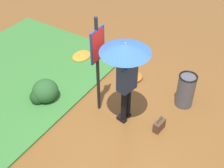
% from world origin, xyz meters
% --- Properties ---
extents(ground_plane, '(18.00, 18.00, 0.00)m').
position_xyz_m(ground_plane, '(0.00, 0.00, 0.00)').
color(ground_plane, brown).
extents(grass_verge, '(4.80, 4.00, 0.05)m').
position_xyz_m(grass_verge, '(-0.07, -3.23, 0.03)').
color(grass_verge, '#387533').
rests_on(grass_verge, ground_plane).
extents(person_with_umbrella, '(0.96, 0.96, 2.04)m').
position_xyz_m(person_with_umbrella, '(-0.14, -0.02, 1.55)').
color(person_with_umbrella, black).
rests_on(person_with_umbrella, ground_plane).
extents(info_sign_post, '(0.44, 0.07, 2.30)m').
position_xyz_m(info_sign_post, '(-0.19, -0.70, 1.44)').
color(info_sign_post, black).
rests_on(info_sign_post, ground_plane).
extents(handbag, '(0.31, 0.17, 0.37)m').
position_xyz_m(handbag, '(-0.32, 0.74, 0.13)').
color(handbag, '#4C3323').
rests_on(handbag, ground_plane).
extents(trash_bin, '(0.42, 0.42, 0.83)m').
position_xyz_m(trash_bin, '(-1.35, 0.87, 0.42)').
color(trash_bin, '#4C4C51').
rests_on(trash_bin, ground_plane).
extents(shrub_cluster, '(0.67, 0.60, 0.54)m').
position_xyz_m(shrub_cluster, '(0.28, -1.94, 0.25)').
color(shrub_cluster, '#285628').
rests_on(shrub_cluster, ground_plane).
extents(leaf_pile_near_person, '(0.47, 0.37, 0.10)m').
position_xyz_m(leaf_pile_near_person, '(-1.57, -0.54, 0.05)').
color(leaf_pile_near_person, '#A86023').
rests_on(leaf_pile_near_person, ground_plane).
extents(leaf_pile_far_path, '(0.60, 0.48, 0.13)m').
position_xyz_m(leaf_pile_far_path, '(-1.59, -2.27, 0.07)').
color(leaf_pile_far_path, '#C68428').
rests_on(leaf_pile_far_path, ground_plane).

